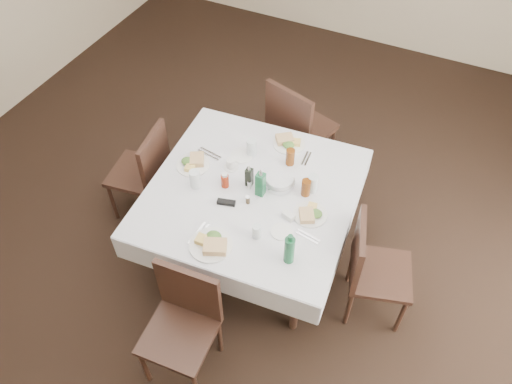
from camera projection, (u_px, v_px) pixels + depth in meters
ground_plane at (235, 236)px, 4.31m from camera, size 7.00×7.00×0.00m
room_shell at (226, 68)px, 3.03m from camera, size 6.04×7.04×2.80m
dining_table at (252, 197)px, 3.69m from camera, size 1.59×1.59×0.76m
chair_north at (296, 125)px, 4.39m from camera, size 0.60×0.60×1.02m
chair_south at (184, 318)px, 3.22m from camera, size 0.47×0.47×0.93m
chair_east at (370, 265)px, 3.49m from camera, size 0.53×0.53×0.91m
chair_west at (146, 169)px, 4.12m from camera, size 0.49×0.49×0.91m
meal_north at (288, 142)px, 3.94m from camera, size 0.26×0.26×0.06m
meal_south at (212, 244)px, 3.29m from camera, size 0.29×0.29×0.06m
meal_east at (310, 214)px, 3.46m from camera, size 0.24×0.24×0.05m
meal_west at (193, 163)px, 3.79m from camera, size 0.26×0.26×0.06m
side_plate_a at (242, 155)px, 3.87m from camera, size 0.18×0.18×0.01m
side_plate_b at (282, 232)px, 3.38m from camera, size 0.15×0.15×0.01m
water_n at (252, 148)px, 3.83m from camera, size 0.08×0.08×0.14m
water_s at (257, 231)px, 3.32m from camera, size 0.06×0.06×0.11m
water_e at (313, 183)px, 3.58m from camera, size 0.08×0.08×0.14m
water_w at (195, 179)px, 3.61m from camera, size 0.08×0.08×0.14m
iced_tea_a at (290, 157)px, 3.77m from camera, size 0.07×0.07×0.14m
iced_tea_b at (306, 188)px, 3.56m from camera, size 0.07×0.07×0.14m
bread_basket at (280, 181)px, 3.65m from camera, size 0.22×0.22×0.07m
oil_cruet_dark at (249, 176)px, 3.61m from camera, size 0.05×0.05×0.20m
oil_cruet_green at (260, 183)px, 3.53m from camera, size 0.06×0.06×0.25m
ketchup_bottle at (225, 180)px, 3.62m from camera, size 0.06×0.06×0.13m
salt_shaker at (249, 184)px, 3.63m from camera, size 0.03×0.03×0.07m
pepper_shaker at (248, 200)px, 3.53m from camera, size 0.03×0.03×0.07m
coffee_mug at (231, 164)px, 3.76m from camera, size 0.12×0.11×0.08m
sunglasses at (226, 202)px, 3.54m from camera, size 0.14×0.07×0.03m
green_bottle at (289, 250)px, 3.15m from camera, size 0.07×0.07×0.26m
sugar_caddy at (288, 216)px, 3.45m from camera, size 0.10×0.07×0.04m
cutlery_n at (306, 159)px, 3.85m from camera, size 0.05×0.16×0.01m
cutlery_s at (199, 234)px, 3.37m from camera, size 0.06×0.21×0.01m
cutlery_e at (308, 237)px, 3.35m from camera, size 0.18×0.07×0.01m
cutlery_w at (210, 154)px, 3.88m from camera, size 0.21×0.08×0.01m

